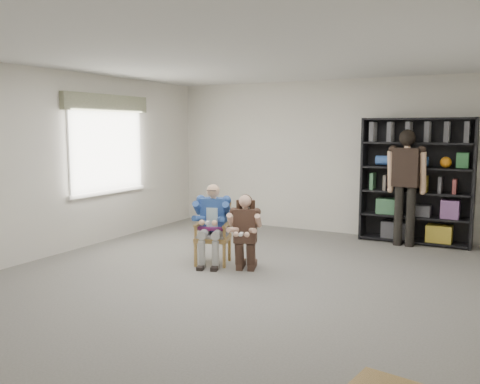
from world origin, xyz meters
The scene contains 8 objects.
room_shell centered at (0.00, 0.00, 1.40)m, with size 6.00×7.00×2.80m, color beige, non-canonical shape.
floor centered at (0.00, 0.00, 0.00)m, with size 6.00×7.00×0.01m, color #65635D.
window_left centered at (-2.95, 1.00, 1.63)m, with size 0.16×2.00×1.75m, color white, non-canonical shape.
armchair centered at (-0.60, 0.53, 0.44)m, with size 0.51×0.50×0.89m, color olive, non-canonical shape.
seated_man centered at (-0.60, 0.53, 0.58)m, with size 0.50×0.69×1.15m, color navy, non-canonical shape.
kneeling_woman centered at (-0.02, 0.41, 0.53)m, with size 0.44×0.71×1.05m, color #3A251F, non-canonical shape.
bookshelf centered at (1.70, 3.28, 1.05)m, with size 1.80×0.38×2.10m, color black, non-canonical shape.
standing_man centered at (1.59, 2.97, 0.95)m, with size 0.58×0.32×1.89m, color black, non-canonical shape.
Camera 1 is at (3.08, -5.52, 1.92)m, focal length 38.00 mm.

